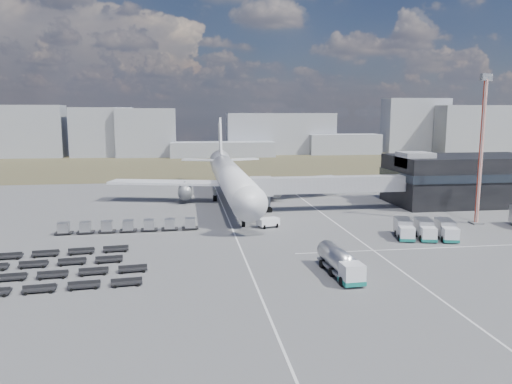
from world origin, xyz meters
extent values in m
plane|color=#565659|center=(0.00, 0.00, 0.00)|extent=(420.00, 420.00, 0.00)
cube|color=#4E462E|center=(0.00, 110.00, 0.01)|extent=(420.00, 90.00, 0.01)
cube|color=silver|center=(-2.00, 5.00, 0.01)|extent=(0.25, 110.00, 0.01)
cube|color=silver|center=(16.00, 5.00, 0.01)|extent=(0.25, 110.00, 0.01)
cube|color=silver|center=(25.00, -8.00, 0.01)|extent=(40.00, 0.25, 0.01)
cube|color=black|center=(48.00, 24.00, 5.00)|extent=(30.00, 16.00, 10.00)
cube|color=#262D38|center=(48.00, 24.00, 6.20)|extent=(30.40, 16.40, 1.60)
cube|color=#939399|center=(36.00, 22.00, 9.50)|extent=(6.00, 6.00, 3.00)
cube|color=#939399|center=(18.10, 20.50, 5.10)|extent=(29.80, 3.00, 3.00)
cube|color=#939399|center=(4.70, 20.00, 5.10)|extent=(4.00, 3.60, 3.40)
cylinder|color=slate|center=(6.20, 20.50, 2.55)|extent=(0.70, 0.70, 5.10)
cylinder|color=black|center=(6.20, 20.50, 0.45)|extent=(1.40, 0.90, 1.40)
cylinder|color=white|center=(0.00, 30.00, 5.30)|extent=(5.60, 48.00, 5.60)
cone|color=white|center=(0.00, 3.50, 5.30)|extent=(5.60, 5.00, 5.60)
cone|color=white|center=(0.00, 58.00, 6.10)|extent=(5.60, 8.00, 5.60)
cube|color=black|center=(0.00, 5.50, 6.10)|extent=(2.20, 2.00, 0.80)
cube|color=white|center=(-13.00, 35.00, 4.10)|extent=(25.59, 11.38, 0.50)
cube|color=white|center=(13.00, 35.00, 4.10)|extent=(25.59, 11.38, 0.50)
cylinder|color=slate|center=(-9.50, 33.00, 2.40)|extent=(3.00, 5.00, 3.00)
cylinder|color=slate|center=(9.50, 33.00, 2.40)|extent=(3.00, 5.00, 3.00)
cube|color=white|center=(-5.50, 60.00, 6.50)|extent=(9.49, 5.63, 0.35)
cube|color=white|center=(5.50, 60.00, 6.50)|extent=(9.49, 5.63, 0.35)
cube|color=white|center=(0.00, 61.00, 11.80)|extent=(0.50, 9.06, 11.45)
cylinder|color=slate|center=(0.00, 9.00, 1.25)|extent=(0.50, 0.50, 2.50)
cylinder|color=slate|center=(-3.20, 34.00, 1.25)|extent=(0.60, 0.60, 2.50)
cylinder|color=slate|center=(3.20, 34.00, 1.25)|extent=(0.60, 0.60, 2.50)
cylinder|color=black|center=(0.00, 9.00, 0.50)|extent=(0.50, 1.20, 1.20)
cube|color=#999CA7|center=(-74.58, 151.67, 10.94)|extent=(29.41, 12.00, 21.89)
cube|color=#999CA7|center=(-44.11, 150.49, 10.48)|extent=(25.62, 12.00, 20.97)
cube|color=#999CA7|center=(-25.42, 147.61, 10.29)|extent=(24.79, 12.00, 20.57)
cube|color=#999CA7|center=(6.81, 142.42, 3.18)|extent=(44.26, 12.00, 6.37)
cube|color=#999CA7|center=(34.26, 153.38, 9.26)|extent=(49.23, 12.00, 18.53)
cube|color=#999CA7|center=(62.67, 149.31, 4.52)|extent=(32.88, 12.00, 9.04)
cube|color=#999CA7|center=(100.12, 155.47, 12.73)|extent=(30.19, 12.00, 25.46)
cube|color=#999CA7|center=(125.75, 143.04, 11.03)|extent=(39.43, 12.00, 22.05)
cube|color=white|center=(8.36, -21.20, 1.41)|extent=(2.47, 2.47, 2.23)
cube|color=#15786B|center=(8.36, -21.20, 0.53)|extent=(2.57, 2.57, 0.49)
cylinder|color=#ABABAF|center=(8.07, -16.45, 1.85)|extent=(2.88, 7.42, 2.43)
cube|color=slate|center=(8.07, -16.45, 0.73)|extent=(2.78, 7.41, 0.34)
cylinder|color=black|center=(8.16, -17.90, 0.49)|extent=(2.59, 1.22, 1.07)
cube|color=white|center=(4.00, 8.00, 0.77)|extent=(3.89, 2.98, 1.53)
cube|color=white|center=(1.98, 41.23, 1.42)|extent=(3.22, 5.64, 2.48)
cube|color=#15786B|center=(1.98, 41.23, 0.40)|extent=(3.33, 5.75, 0.40)
cube|color=white|center=(22.63, -4.01, 1.19)|extent=(2.53, 2.47, 2.01)
cube|color=#15786B|center=(22.63, -4.01, 0.41)|extent=(2.65, 2.58, 0.41)
cube|color=#ABABAF|center=(23.41, -0.90, 1.56)|extent=(3.16, 4.62, 2.38)
cube|color=white|center=(25.64, -4.77, 1.19)|extent=(2.53, 2.47, 2.01)
cube|color=#15786B|center=(25.64, -4.77, 0.41)|extent=(2.65, 2.58, 0.41)
cube|color=#ABABAF|center=(26.43, -1.66, 1.56)|extent=(3.16, 4.62, 2.38)
cube|color=white|center=(28.66, -5.53, 1.19)|extent=(2.53, 2.47, 2.01)
cube|color=#15786B|center=(28.66, -5.53, 0.41)|extent=(2.65, 2.58, 0.41)
cube|color=#ABABAF|center=(29.44, -2.43, 1.56)|extent=(3.16, 4.62, 2.38)
cube|color=black|center=(-28.31, 7.54, 0.30)|extent=(2.69, 1.70, 0.18)
cube|color=#ABABAF|center=(-28.31, 7.54, 1.17)|extent=(1.67, 1.67, 1.52)
cube|color=black|center=(-25.06, 7.63, 0.30)|extent=(2.69, 1.70, 0.18)
cube|color=#ABABAF|center=(-25.06, 7.63, 1.17)|extent=(1.67, 1.67, 1.52)
cube|color=black|center=(-21.82, 7.73, 0.30)|extent=(2.69, 1.70, 0.18)
cube|color=#ABABAF|center=(-21.82, 7.73, 1.17)|extent=(1.67, 1.67, 1.52)
cube|color=black|center=(-18.57, 7.83, 0.30)|extent=(2.69, 1.70, 0.18)
cube|color=#ABABAF|center=(-18.57, 7.83, 1.17)|extent=(1.67, 1.67, 1.52)
cube|color=black|center=(-15.32, 7.93, 0.30)|extent=(2.69, 1.70, 0.18)
cube|color=#ABABAF|center=(-15.32, 7.93, 1.17)|extent=(1.67, 1.67, 1.52)
cube|color=black|center=(-12.08, 8.03, 0.30)|extent=(2.69, 1.70, 0.18)
cube|color=#ABABAF|center=(-12.08, 8.03, 1.17)|extent=(1.67, 1.67, 1.52)
cube|color=black|center=(-8.83, 8.12, 0.30)|extent=(2.69, 1.70, 0.18)
cube|color=#ABABAF|center=(-8.83, 8.12, 1.17)|extent=(1.67, 1.67, 1.52)
cube|color=black|center=(-27.22, -18.41, 0.40)|extent=(26.89, 4.33, 0.81)
cube|color=black|center=(-27.69, -13.74, 0.40)|extent=(26.89, 4.33, 0.81)
cube|color=black|center=(-28.15, -9.06, 0.40)|extent=(22.43, 3.89, 0.81)
cube|color=black|center=(-28.62, -4.39, 0.40)|extent=(22.43, 3.89, 0.81)
cylinder|color=#B9331D|center=(39.65, 5.61, 12.10)|extent=(0.68, 0.68, 24.20)
cube|color=slate|center=(39.65, 5.61, 24.49)|extent=(2.39, 1.20, 1.16)
cube|color=#565659|center=(39.65, 5.61, 0.15)|extent=(1.94, 1.94, 0.29)
camera|label=1|loc=(-9.47, -71.47, 18.75)|focal=35.00mm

